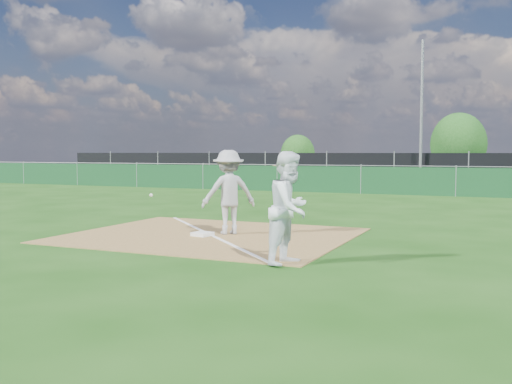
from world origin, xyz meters
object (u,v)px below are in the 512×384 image
car_right (465,172)px  play_at_first (229,192)px  first_base (202,234)px  car_left (312,166)px  car_mid (398,170)px  tree_left (298,154)px  light_pole (421,113)px  tree_mid (458,144)px  runner (290,208)px

car_right → play_at_first: bearing=153.5°
first_base → car_left: car_left is taller
car_left → first_base: bearing=-167.8°
car_mid → tree_left: bearing=38.1°
car_mid → first_base: bearing=159.8°
light_pole → tree_mid: light_pole is taller
car_left → tree_mid: bearing=-57.3°
first_base → car_mid: bearing=91.1°
light_pole → play_at_first: light_pole is taller
play_at_first → first_base: bearing=-128.9°
runner → car_mid: runner is taller
play_at_first → tree_mid: tree_mid is taller
light_pole → tree_mid: (1.08, 11.60, -1.56)m
first_base → play_at_first: (0.40, 0.49, 0.90)m
light_pole → car_mid: bearing=112.4°
light_pole → tree_left: (-10.93, 10.28, -2.33)m
light_pole → car_left: light_pole is taller
runner → tree_mid: bearing=9.6°
car_left → tree_mid: (9.20, 6.20, 1.59)m
first_base → tree_mid: (2.67, 33.49, 2.38)m
car_left → runner: bearing=-163.7°
first_base → tree_left: bearing=106.2°
car_left → tree_mid: tree_mid is taller
runner → tree_left: tree_left is taller
car_right → tree_mid: tree_mid is taller
car_right → tree_left: bearing=48.1°
car_mid → car_right: car_mid is taller
light_pole → car_mid: (-2.09, 5.06, -3.29)m
light_pole → car_left: bearing=146.4°
tree_mid → light_pole: bearing=-95.3°
tree_left → light_pole: bearing=-43.3°
light_pole → play_at_first: size_ratio=3.05×
play_at_first → car_right: size_ratio=0.63×
car_right → runner: bearing=158.9°
first_base → runner: size_ratio=0.20×
runner → tree_left: bearing=28.9°
play_at_first → car_left: bearing=104.5°
first_base → play_at_first: bearing=51.1°
runner → car_mid: size_ratio=0.44×
car_right → tree_mid: (-0.95, 6.66, 1.82)m
car_mid → tree_mid: tree_mid is taller
play_at_first → tree_mid: size_ratio=0.55×
runner → car_mid: 29.24m
runner → tree_mid: (-0.14, 35.58, 1.51)m
play_at_first → car_right: bearing=83.0°
play_at_first → tree_mid: 33.11m
tree_mid → tree_left: bearing=-173.7°
first_base → play_at_first: play_at_first is taller
tree_mid → car_mid: bearing=-115.9°
light_pole → car_right: size_ratio=1.92×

